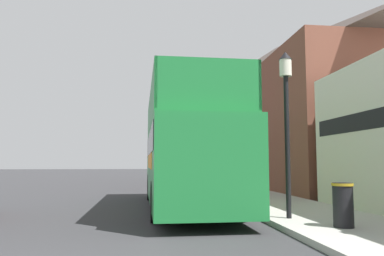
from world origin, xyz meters
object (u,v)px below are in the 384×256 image
at_px(lamp_post_second, 215,130).
at_px(lamp_post_third, 194,142).
at_px(parked_car_ahead_of_bus, 181,179).
at_px(litter_bin, 343,204).
at_px(tour_bus, 186,157).
at_px(lamp_post_nearest, 286,101).

relative_size(lamp_post_second, lamp_post_third, 1.05).
height_order(parked_car_ahead_of_bus, lamp_post_second, lamp_post_second).
distance_m(lamp_post_third, litter_bin, 20.32).
bearing_deg(tour_bus, lamp_post_second, 68.87).
bearing_deg(lamp_post_third, lamp_post_second, -90.50).
bearing_deg(parked_car_ahead_of_bus, tour_bus, -91.94).
distance_m(tour_bus, lamp_post_third, 15.29).
xyz_separation_m(tour_bus, parked_car_ahead_of_bus, (0.57, 8.02, -1.13)).
relative_size(lamp_post_nearest, lamp_post_second, 0.98).
relative_size(lamp_post_third, litter_bin, 4.38).
distance_m(lamp_post_nearest, lamp_post_second, 9.35).
xyz_separation_m(parked_car_ahead_of_bus, lamp_post_nearest, (1.75, -11.65, 2.56)).
distance_m(parked_car_ahead_of_bus, lamp_post_third, 7.65).
distance_m(lamp_post_nearest, litter_bin, 3.01).
bearing_deg(lamp_post_third, lamp_post_nearest, -89.67).
bearing_deg(lamp_post_nearest, tour_bus, 122.64).
bearing_deg(lamp_post_third, tour_bus, -98.36).
bearing_deg(parked_car_ahead_of_bus, lamp_post_nearest, -79.34).
height_order(tour_bus, lamp_post_third, lamp_post_third).
distance_m(tour_bus, lamp_post_second, 6.29).
distance_m(tour_bus, lamp_post_nearest, 4.53).
distance_m(tour_bus, parked_car_ahead_of_bus, 8.12).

